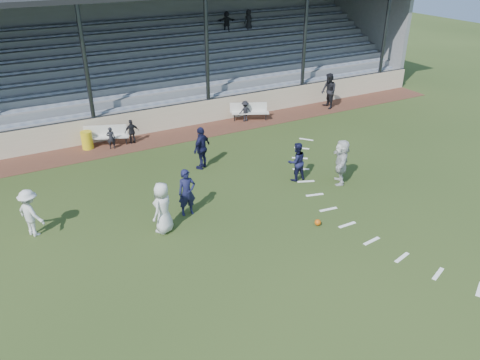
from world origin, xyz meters
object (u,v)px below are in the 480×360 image
object	(u,v)px
bench_right	(249,110)
player_white_lead	(163,208)
football	(318,222)
official	(329,91)
bench_left	(106,134)
trash_bin	(87,140)
player_navy_lead	(187,192)

from	to	relation	value
bench_right	player_white_lead	distance (m)	11.25
football	official	world-z (taller)	official
bench_left	trash_bin	distance (m)	0.93
bench_left	football	size ratio (longest dim) A/B	9.03
football	bench_left	bearing A→B (deg)	113.72
football	player_navy_lead	distance (m)	4.66
trash_bin	football	size ratio (longest dim) A/B	3.75
bench_right	player_navy_lead	bearing A→B (deg)	-107.02
bench_left	trash_bin	bearing A→B (deg)	-158.64
bench_right	official	distance (m)	5.03
trash_bin	football	bearing A→B (deg)	-62.15
player_white_lead	player_navy_lead	bearing A→B (deg)	170.68
trash_bin	player_navy_lead	size ratio (longest dim) A/B	0.48
trash_bin	player_white_lead	world-z (taller)	player_white_lead
bench_left	football	bearing A→B (deg)	-46.21
bench_right	player_white_lead	size ratio (longest dim) A/B	1.11
football	official	xyz separation A→B (m)	(8.03, 9.89, 0.91)
trash_bin	official	xyz separation A→B (m)	(13.55, -0.55, 0.58)
trash_bin	player_navy_lead	xyz separation A→B (m)	(1.88, -7.64, 0.43)
football	bench_right	bearing A→B (deg)	73.54
official	bench_left	bearing A→B (deg)	-83.07
trash_bin	player_white_lead	distance (m)	8.32
bench_left	trash_bin	world-z (taller)	bench_left
bench_left	player_white_lead	xyz separation A→B (m)	(-0.15, -8.30, 0.31)
trash_bin	bench_right	bearing A→B (deg)	-1.11
player_navy_lead	football	bearing A→B (deg)	-34.55
bench_left	player_navy_lead	world-z (taller)	player_navy_lead
player_navy_lead	official	distance (m)	13.65
bench_left	football	xyz separation A→B (m)	(4.60, -10.47, -0.47)
official	player_white_lead	bearing A→B (deg)	-49.33
trash_bin	player_navy_lead	distance (m)	7.88
official	football	bearing A→B (deg)	-29.54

